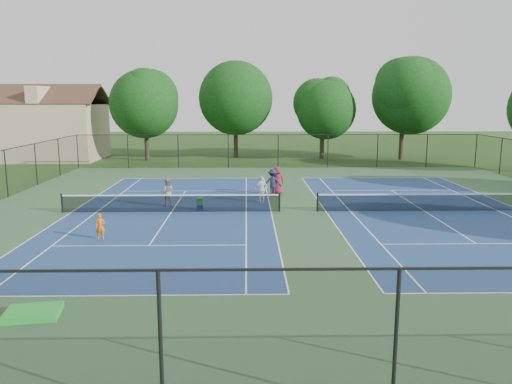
{
  "coord_description": "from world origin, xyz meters",
  "views": [
    {
      "loc": [
        -2.85,
        -26.82,
        6.11
      ],
      "look_at": [
        -2.36,
        -1.0,
        1.3
      ],
      "focal_mm": 35.0,
      "sensor_mm": 36.0,
      "label": 1
    }
  ],
  "objects_px": {
    "clapboard_house": "(50,129)",
    "ball_hopper": "(200,201)",
    "tree_back_a": "(145,100)",
    "instructor": "(167,192)",
    "tree_back_b": "(235,95)",
    "tree_back_d": "(404,92)",
    "bystander_b": "(273,183)",
    "child_player": "(100,227)",
    "bystander_a": "(262,189)",
    "tree_back_c": "(323,106)",
    "ball_crate": "(200,207)",
    "bystander_c": "(277,181)"
  },
  "relations": [
    {
      "from": "bystander_a",
      "to": "ball_hopper",
      "type": "xyz_separation_m",
      "value": [
        -3.52,
        -2.13,
        -0.28
      ]
    },
    {
      "from": "bystander_b",
      "to": "ball_hopper",
      "type": "distance_m",
      "value": 5.93
    },
    {
      "from": "tree_back_d",
      "to": "child_player",
      "type": "xyz_separation_m",
      "value": [
        -22.34,
        -29.32,
        -6.25
      ]
    },
    {
      "from": "clapboard_house",
      "to": "child_player",
      "type": "bearing_deg",
      "value": -65.75
    },
    {
      "from": "tree_back_a",
      "to": "bystander_c",
      "type": "xyz_separation_m",
      "value": [
        12.12,
        -18.91,
        -5.12
      ]
    },
    {
      "from": "clapboard_house",
      "to": "tree_back_d",
      "type": "bearing_deg",
      "value": -1.59
    },
    {
      "from": "tree_back_d",
      "to": "tree_back_c",
      "type": "bearing_deg",
      "value": 172.87
    },
    {
      "from": "ball_crate",
      "to": "instructor",
      "type": "bearing_deg",
      "value": 150.86
    },
    {
      "from": "tree_back_c",
      "to": "instructor",
      "type": "xyz_separation_m",
      "value": [
        -12.46,
        -23.4,
        -4.66
      ]
    },
    {
      "from": "tree_back_a",
      "to": "bystander_a",
      "type": "height_order",
      "value": "tree_back_a"
    },
    {
      "from": "clapboard_house",
      "to": "ball_hopper",
      "type": "height_order",
      "value": "clapboard_house"
    },
    {
      "from": "tree_back_a",
      "to": "clapboard_house",
      "type": "distance_m",
      "value": 10.47
    },
    {
      "from": "tree_back_b",
      "to": "tree_back_d",
      "type": "height_order",
      "value": "tree_back_d"
    },
    {
      "from": "clapboard_house",
      "to": "ball_hopper",
      "type": "distance_m",
      "value": 30.23
    },
    {
      "from": "instructor",
      "to": "bystander_a",
      "type": "xyz_separation_m",
      "value": [
        5.5,
        1.02,
        -0.02
      ]
    },
    {
      "from": "tree_back_c",
      "to": "ball_hopper",
      "type": "distance_m",
      "value": 27.11
    },
    {
      "from": "tree_back_d",
      "to": "ball_crate",
      "type": "distance_m",
      "value": 30.63
    },
    {
      "from": "child_player",
      "to": "bystander_a",
      "type": "relative_size",
      "value": 0.72
    },
    {
      "from": "child_player",
      "to": "bystander_b",
      "type": "distance_m",
      "value": 12.82
    },
    {
      "from": "instructor",
      "to": "ball_hopper",
      "type": "relative_size",
      "value": 4.02
    },
    {
      "from": "tree_back_d",
      "to": "clapboard_house",
      "type": "distance_m",
      "value": 36.21
    },
    {
      "from": "bystander_b",
      "to": "ball_hopper",
      "type": "xyz_separation_m",
      "value": [
        -4.29,
        -4.07,
        -0.36
      ]
    },
    {
      "from": "bystander_c",
      "to": "ball_hopper",
      "type": "relative_size",
      "value": 4.49
    },
    {
      "from": "bystander_b",
      "to": "bystander_c",
      "type": "height_order",
      "value": "bystander_c"
    },
    {
      "from": "tree_back_c",
      "to": "bystander_b",
      "type": "relative_size",
      "value": 4.8
    },
    {
      "from": "tree_back_b",
      "to": "bystander_c",
      "type": "distance_m",
      "value": 21.89
    },
    {
      "from": "tree_back_b",
      "to": "child_player",
      "type": "distance_m",
      "value": 32.34
    },
    {
      "from": "tree_back_b",
      "to": "ball_crate",
      "type": "xyz_separation_m",
      "value": [
        -1.48,
        -25.5,
        -6.44
      ]
    },
    {
      "from": "tree_back_c",
      "to": "bystander_c",
      "type": "bearing_deg",
      "value": -106.46
    },
    {
      "from": "tree_back_d",
      "to": "bystander_b",
      "type": "height_order",
      "value": "tree_back_d"
    },
    {
      "from": "clapboard_house",
      "to": "instructor",
      "type": "distance_m",
      "value": 28.18
    },
    {
      "from": "tree_back_b",
      "to": "tree_back_d",
      "type": "bearing_deg",
      "value": -6.71
    },
    {
      "from": "ball_crate",
      "to": "ball_hopper",
      "type": "height_order",
      "value": "ball_hopper"
    },
    {
      "from": "tree_back_b",
      "to": "tree_back_d",
      "type": "distance_m",
      "value": 17.12
    },
    {
      "from": "ball_crate",
      "to": "bystander_b",
      "type": "bearing_deg",
      "value": 43.52
    },
    {
      "from": "tree_back_b",
      "to": "bystander_a",
      "type": "relative_size",
      "value": 6.27
    },
    {
      "from": "clapboard_house",
      "to": "bystander_a",
      "type": "distance_m",
      "value": 30.8
    },
    {
      "from": "tree_back_a",
      "to": "instructor",
      "type": "relative_size",
      "value": 5.56
    },
    {
      "from": "instructor",
      "to": "ball_hopper",
      "type": "xyz_separation_m",
      "value": [
        1.98,
        -1.1,
        -0.3
      ]
    },
    {
      "from": "tree_back_b",
      "to": "clapboard_house",
      "type": "relative_size",
      "value": 0.93
    },
    {
      "from": "tree_back_b",
      "to": "ball_crate",
      "type": "height_order",
      "value": "tree_back_b"
    },
    {
      "from": "tree_back_c",
      "to": "instructor",
      "type": "bearing_deg",
      "value": -118.04
    },
    {
      "from": "ball_crate",
      "to": "tree_back_b",
      "type": "bearing_deg",
      "value": 86.67
    },
    {
      "from": "child_player",
      "to": "instructor",
      "type": "relative_size",
      "value": 0.7
    },
    {
      "from": "bystander_b",
      "to": "instructor",
      "type": "bearing_deg",
      "value": 26.47
    },
    {
      "from": "bystander_a",
      "to": "tree_back_b",
      "type": "bearing_deg",
      "value": -117.12
    },
    {
      "from": "tree_back_a",
      "to": "child_player",
      "type": "distance_m",
      "value": 30.05
    },
    {
      "from": "tree_back_d",
      "to": "instructor",
      "type": "distance_m",
      "value": 30.92
    },
    {
      "from": "tree_back_c",
      "to": "ball_crate",
      "type": "distance_m",
      "value": 27.17
    },
    {
      "from": "child_player",
      "to": "tree_back_c",
      "type": "bearing_deg",
      "value": 53.37
    }
  ]
}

